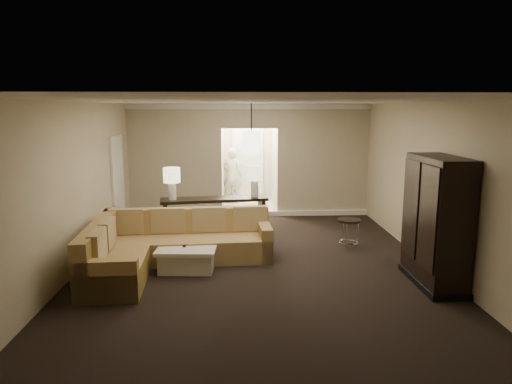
{
  "coord_description": "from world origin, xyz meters",
  "views": [
    {
      "loc": [
        -0.34,
        -7.32,
        2.68
      ],
      "look_at": [
        0.04,
        1.2,
        1.12
      ],
      "focal_mm": 32.0,
      "sensor_mm": 36.0,
      "label": 1
    }
  ],
  "objects_px": {
    "sectional_sofa": "(165,246)",
    "person": "(232,173)",
    "armoire": "(436,224)",
    "console_table": "(215,214)",
    "drink_table": "(349,227)",
    "coffee_table": "(188,256)"
  },
  "relations": [
    {
      "from": "sectional_sofa",
      "to": "person",
      "type": "bearing_deg",
      "value": 74.83
    },
    {
      "from": "sectional_sofa",
      "to": "armoire",
      "type": "height_order",
      "value": "armoire"
    },
    {
      "from": "console_table",
      "to": "drink_table",
      "type": "distance_m",
      "value": 2.77
    },
    {
      "from": "coffee_table",
      "to": "console_table",
      "type": "bearing_deg",
      "value": 78.46
    },
    {
      "from": "console_table",
      "to": "armoire",
      "type": "height_order",
      "value": "armoire"
    },
    {
      "from": "sectional_sofa",
      "to": "console_table",
      "type": "relative_size",
      "value": 1.35
    },
    {
      "from": "sectional_sofa",
      "to": "drink_table",
      "type": "distance_m",
      "value": 3.55
    },
    {
      "from": "sectional_sofa",
      "to": "coffee_table",
      "type": "distance_m",
      "value": 0.43
    },
    {
      "from": "console_table",
      "to": "person",
      "type": "xyz_separation_m",
      "value": [
        0.35,
        3.6,
        0.37
      ]
    },
    {
      "from": "drink_table",
      "to": "person",
      "type": "bearing_deg",
      "value": 117.63
    },
    {
      "from": "armoire",
      "to": "coffee_table",
      "type": "bearing_deg",
      "value": 166.53
    },
    {
      "from": "sectional_sofa",
      "to": "console_table",
      "type": "height_order",
      "value": "sectional_sofa"
    },
    {
      "from": "armoire",
      "to": "drink_table",
      "type": "bearing_deg",
      "value": 113.46
    },
    {
      "from": "sectional_sofa",
      "to": "coffee_table",
      "type": "bearing_deg",
      "value": -11.93
    },
    {
      "from": "sectional_sofa",
      "to": "coffee_table",
      "type": "height_order",
      "value": "sectional_sofa"
    },
    {
      "from": "person",
      "to": "drink_table",
      "type": "bearing_deg",
      "value": 133.58
    },
    {
      "from": "sectional_sofa",
      "to": "armoire",
      "type": "bearing_deg",
      "value": -16.41
    },
    {
      "from": "console_table",
      "to": "armoire",
      "type": "bearing_deg",
      "value": -46.3
    },
    {
      "from": "sectional_sofa",
      "to": "drink_table",
      "type": "xyz_separation_m",
      "value": [
        3.42,
        0.95,
        0.05
      ]
    },
    {
      "from": "coffee_table",
      "to": "drink_table",
      "type": "height_order",
      "value": "drink_table"
    },
    {
      "from": "coffee_table",
      "to": "armoire",
      "type": "xyz_separation_m",
      "value": [
        3.86,
        -0.92,
        0.75
      ]
    },
    {
      "from": "armoire",
      "to": "person",
      "type": "bearing_deg",
      "value": 116.39
    }
  ]
}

